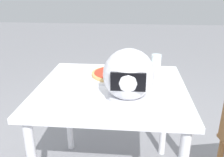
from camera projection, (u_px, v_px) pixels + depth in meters
dining_table at (112, 102)px, 1.50m from camera, size 0.88×0.83×0.74m
pizza_plate at (112, 76)px, 1.61m from camera, size 0.32×0.32×0.01m
pizza at (112, 74)px, 1.60m from camera, size 0.27×0.27×0.05m
motorcycle_helmet at (129, 75)px, 1.27m from camera, size 0.27×0.27×0.27m
drinking_glass at (156, 62)px, 1.72m from camera, size 0.07×0.07×0.11m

